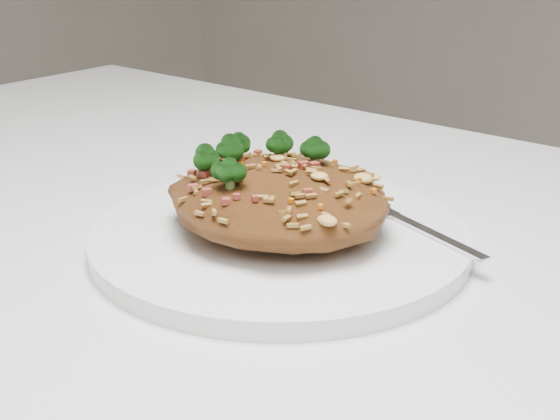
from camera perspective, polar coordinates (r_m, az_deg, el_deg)
The scene contains 4 objects.
dining_table at distance 0.66m, azimuth -5.76°, elevation -8.67°, with size 1.20×0.80×0.75m.
plate at distance 0.58m, azimuth 0.00°, elevation -2.03°, with size 0.28×0.28×0.01m, color white.
fried_rice at distance 0.57m, azimuth -0.12°, elevation 1.56°, with size 0.17×0.15×0.07m.
fork at distance 0.59m, azimuth 9.77°, elevation -1.09°, with size 0.16×0.07×0.00m.
Camera 1 is at (0.41, -0.39, 0.98)m, focal length 50.00 mm.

